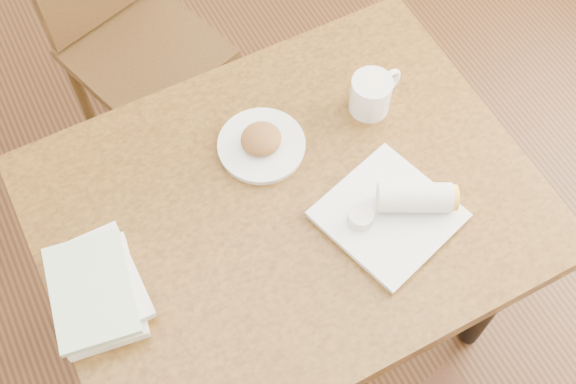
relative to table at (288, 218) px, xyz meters
name	(u,v)px	position (x,y,z in m)	size (l,w,h in m)	color
ground	(288,312)	(0.00, 0.00, -0.67)	(4.00, 5.00, 0.01)	#472814
table	(288,218)	(0.00, 0.00, 0.00)	(1.15, 0.88, 0.75)	brown
chair_far	(125,23)	(-0.11, 0.88, -0.12)	(0.53, 0.53, 0.95)	#473114
plate_scone	(261,143)	(0.01, 0.16, 0.10)	(0.21, 0.21, 0.07)	white
coffee_mug	(372,93)	(0.31, 0.15, 0.14)	(0.15, 0.10, 0.10)	white
plate_burrito	(397,210)	(0.20, -0.15, 0.11)	(0.34, 0.34, 0.09)	white
book_stack	(97,290)	(-0.47, -0.01, 0.12)	(0.21, 0.28, 0.07)	white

